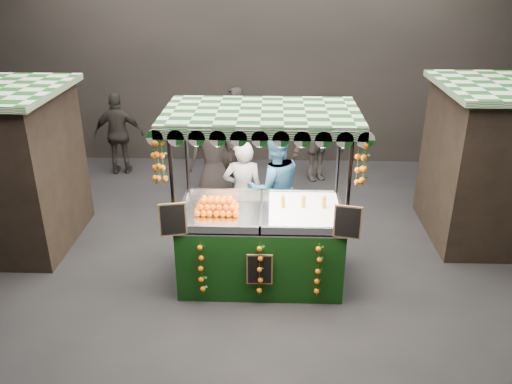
{
  "coord_description": "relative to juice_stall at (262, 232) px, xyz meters",
  "views": [
    {
      "loc": [
        0.3,
        -6.58,
        4.34
      ],
      "look_at": [
        0.07,
        0.33,
        1.25
      ],
      "focal_mm": 36.57,
      "sensor_mm": 36.0,
      "label": 1
    }
  ],
  "objects": [
    {
      "name": "ground",
      "position": [
        -0.16,
        0.05,
        -0.79
      ],
      "size": [
        12.0,
        12.0,
        0.0
      ],
      "primitive_type": "plane",
      "color": "black",
      "rests_on": "ground"
    },
    {
      "name": "market_hall",
      "position": [
        -0.16,
        0.05,
        2.59
      ],
      "size": [
        12.1,
        10.1,
        5.05
      ],
      "color": "black",
      "rests_on": "ground"
    },
    {
      "name": "juice_stall",
      "position": [
        0.0,
        0.0,
        0.0
      ],
      "size": [
        2.65,
        1.56,
        2.56
      ],
      "color": "black",
      "rests_on": "ground"
    },
    {
      "name": "vendor_grey",
      "position": [
        -0.33,
        1.15,
        0.09
      ],
      "size": [
        0.67,
        0.46,
        1.77
      ],
      "rotation": [
        0.0,
        0.0,
        3.2
      ],
      "color": "gray",
      "rests_on": "ground"
    },
    {
      "name": "vendor_blue",
      "position": [
        0.17,
        1.19,
        0.16
      ],
      "size": [
        1.1,
        0.97,
        1.92
      ],
      "rotation": [
        0.0,
        0.0,
        3.44
      ],
      "color": "#295886",
      "rests_on": "ground"
    },
    {
      "name": "shopper_0",
      "position": [
        -0.75,
        3.2,
        0.11
      ],
      "size": [
        0.79,
        0.72,
        1.8
      ],
      "rotation": [
        0.0,
        0.0,
        0.59
      ],
      "color": "#2B2623",
      "rests_on": "ground"
    },
    {
      "name": "shopper_1",
      "position": [
        3.42,
        2.89,
        0.05
      ],
      "size": [
        1.01,
        0.92,
        1.69
      ],
      "rotation": [
        0.0,
        0.0,
        -0.42
      ],
      "color": "black",
      "rests_on": "ground"
    },
    {
      "name": "shopper_2",
      "position": [
        -3.19,
        4.14,
        0.1
      ],
      "size": [
        1.08,
        0.5,
        1.8
      ],
      "rotation": [
        0.0,
        0.0,
        3.2
      ],
      "color": "black",
      "rests_on": "ground"
    },
    {
      "name": "shopper_3",
      "position": [
        1.09,
        3.87,
        0.11
      ],
      "size": [
        1.33,
        1.07,
        1.8
      ],
      "rotation": [
        0.0,
        0.0,
        0.4
      ],
      "color": "black",
      "rests_on": "ground"
    },
    {
      "name": "shopper_4",
      "position": [
        -1.02,
        2.92,
        0.12
      ],
      "size": [
        1.06,
        0.93,
        1.82
      ],
      "rotation": [
        0.0,
        0.0,
        3.63
      ],
      "color": "black",
      "rests_on": "ground"
    },
    {
      "name": "shopper_5",
      "position": [
        4.34,
        2.83,
        0.13
      ],
      "size": [
        0.85,
        1.79,
        1.85
      ],
      "rotation": [
        0.0,
        0.0,
        1.75
      ],
      "color": "#292421",
      "rests_on": "ground"
    },
    {
      "name": "shopper_6",
      "position": [
        -0.73,
        4.65,
        0.11
      ],
      "size": [
        0.51,
        0.71,
        1.81
      ],
      "rotation": [
        0.0,
        0.0,
        -1.45
      ],
      "color": "black",
      "rests_on": "ground"
    }
  ]
}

